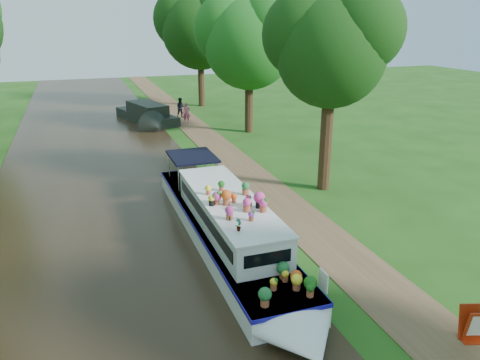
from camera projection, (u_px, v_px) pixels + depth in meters
name	position (u px, v px, depth m)	size (l,w,h in m)	color
ground	(274.00, 225.00, 18.24)	(100.00, 100.00, 0.00)	#1B4812
canal_water	(116.00, 248.00, 16.36)	(10.00, 100.00, 0.02)	black
towpath	(302.00, 220.00, 18.61)	(2.20, 100.00, 0.03)	brown
plant_boat	(229.00, 226.00, 16.12)	(2.29, 13.52, 2.30)	white
tree_near_overhang	(331.00, 43.00, 19.97)	(5.52, 5.28, 8.99)	black
tree_near_mid	(249.00, 37.00, 30.95)	(6.90, 6.60, 9.40)	black
tree_near_far	(199.00, 24.00, 40.40)	(7.59, 7.26, 10.30)	black
second_boat	(147.00, 115.00, 35.76)	(4.09, 8.08, 1.48)	black
sandwich_board	(474.00, 326.00, 11.55)	(0.62, 0.62, 0.92)	#A0250B
pedestrian_pink	(187.00, 113.00, 35.36)	(0.56, 0.37, 1.55)	#CF55A3
pedestrian_dark	(181.00, 108.00, 37.18)	(0.78, 0.61, 1.60)	black
verge_plant	(222.00, 182.00, 22.29)	(0.42, 0.36, 0.46)	#305A1B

